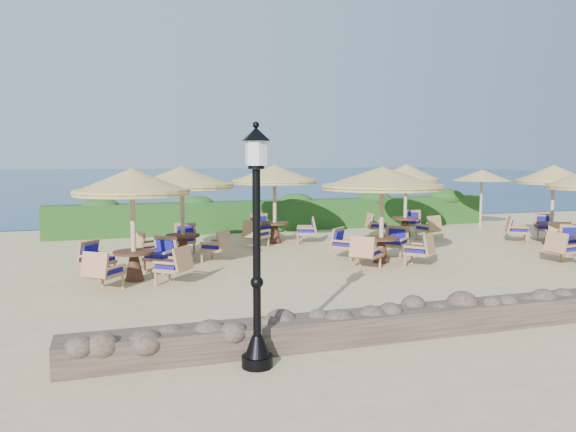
{
  "coord_description": "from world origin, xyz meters",
  "views": [
    {
      "loc": [
        -6.71,
        -14.13,
        2.91
      ],
      "look_at": [
        -2.01,
        0.47,
        1.3
      ],
      "focal_mm": 35.0,
      "sensor_mm": 36.0,
      "label": 1
    }
  ],
  "objects_px": {
    "cafe_set_1": "(382,192)",
    "cafe_set_5": "(406,188)",
    "extra_parasol": "(482,175)",
    "cafe_set_3": "(182,191)",
    "cafe_set_4": "(275,186)",
    "cafe_set_6": "(553,193)",
    "lamp_post": "(257,257)",
    "cafe_set_0": "(132,205)"
  },
  "relations": [
    {
      "from": "extra_parasol",
      "to": "cafe_set_5",
      "type": "bearing_deg",
      "value": -163.55
    },
    {
      "from": "extra_parasol",
      "to": "cafe_set_5",
      "type": "height_order",
      "value": "cafe_set_5"
    },
    {
      "from": "extra_parasol",
      "to": "cafe_set_0",
      "type": "height_order",
      "value": "cafe_set_0"
    },
    {
      "from": "lamp_post",
      "to": "cafe_set_5",
      "type": "distance_m",
      "value": 13.66
    },
    {
      "from": "cafe_set_1",
      "to": "cafe_set_4",
      "type": "relative_size",
      "value": 1.16
    },
    {
      "from": "cafe_set_0",
      "to": "cafe_set_4",
      "type": "relative_size",
      "value": 0.93
    },
    {
      "from": "lamp_post",
      "to": "cafe_set_6",
      "type": "relative_size",
      "value": 1.21
    },
    {
      "from": "cafe_set_3",
      "to": "cafe_set_4",
      "type": "bearing_deg",
      "value": 31.69
    },
    {
      "from": "cafe_set_3",
      "to": "cafe_set_0",
      "type": "bearing_deg",
      "value": -120.27
    },
    {
      "from": "cafe_set_4",
      "to": "cafe_set_6",
      "type": "distance_m",
      "value": 9.34
    },
    {
      "from": "lamp_post",
      "to": "cafe_set_0",
      "type": "bearing_deg",
      "value": 102.51
    },
    {
      "from": "cafe_set_6",
      "to": "lamp_post",
      "type": "bearing_deg",
      "value": -147.57
    },
    {
      "from": "extra_parasol",
      "to": "cafe_set_4",
      "type": "distance_m",
      "value": 9.24
    },
    {
      "from": "cafe_set_5",
      "to": "cafe_set_3",
      "type": "bearing_deg",
      "value": -166.16
    },
    {
      "from": "cafe_set_3",
      "to": "cafe_set_6",
      "type": "bearing_deg",
      "value": -4.21
    },
    {
      "from": "cafe_set_1",
      "to": "cafe_set_5",
      "type": "xyz_separation_m",
      "value": [
        3.17,
        4.28,
        -0.14
      ]
    },
    {
      "from": "lamp_post",
      "to": "extra_parasol",
      "type": "distance_m",
      "value": 17.41
    },
    {
      "from": "cafe_set_3",
      "to": "cafe_set_5",
      "type": "xyz_separation_m",
      "value": [
        8.32,
        2.05,
        -0.14
      ]
    },
    {
      "from": "cafe_set_6",
      "to": "cafe_set_0",
      "type": "bearing_deg",
      "value": -173.27
    },
    {
      "from": "cafe_set_4",
      "to": "cafe_set_6",
      "type": "height_order",
      "value": "same"
    },
    {
      "from": "lamp_post",
      "to": "cafe_set_6",
      "type": "xyz_separation_m",
      "value": [
        12.3,
        7.82,
        0.18
      ]
    },
    {
      "from": "lamp_post",
      "to": "cafe_set_3",
      "type": "distance_m",
      "value": 8.72
    },
    {
      "from": "cafe_set_3",
      "to": "cafe_set_6",
      "type": "distance_m",
      "value": 12.25
    },
    {
      "from": "extra_parasol",
      "to": "cafe_set_1",
      "type": "bearing_deg",
      "value": -143.14
    },
    {
      "from": "extra_parasol",
      "to": "cafe_set_4",
      "type": "bearing_deg",
      "value": -172.44
    },
    {
      "from": "cafe_set_3",
      "to": "cafe_set_4",
      "type": "xyz_separation_m",
      "value": [
        3.35,
        2.07,
        -0.01
      ]
    },
    {
      "from": "cafe_set_3",
      "to": "lamp_post",
      "type": "bearing_deg",
      "value": -90.59
    },
    {
      "from": "cafe_set_1",
      "to": "extra_parasol",
      "type": "bearing_deg",
      "value": 36.86
    },
    {
      "from": "lamp_post",
      "to": "cafe_set_4",
      "type": "xyz_separation_m",
      "value": [
        3.44,
        10.78,
        0.39
      ]
    },
    {
      "from": "cafe_set_3",
      "to": "cafe_set_5",
      "type": "height_order",
      "value": "same"
    },
    {
      "from": "extra_parasol",
      "to": "cafe_set_5",
      "type": "distance_m",
      "value": 4.38
    },
    {
      "from": "cafe_set_1",
      "to": "cafe_set_3",
      "type": "xyz_separation_m",
      "value": [
        -5.16,
        2.23,
        -0.0
      ]
    },
    {
      "from": "extra_parasol",
      "to": "cafe_set_5",
      "type": "relative_size",
      "value": 0.88
    },
    {
      "from": "lamp_post",
      "to": "cafe_set_1",
      "type": "height_order",
      "value": "lamp_post"
    },
    {
      "from": "cafe_set_1",
      "to": "cafe_set_5",
      "type": "bearing_deg",
      "value": 53.48
    },
    {
      "from": "cafe_set_5",
      "to": "cafe_set_1",
      "type": "bearing_deg",
      "value": -126.52
    },
    {
      "from": "cafe_set_0",
      "to": "cafe_set_6",
      "type": "height_order",
      "value": "same"
    },
    {
      "from": "extra_parasol",
      "to": "cafe_set_0",
      "type": "relative_size",
      "value": 0.88
    },
    {
      "from": "cafe_set_1",
      "to": "cafe_set_4",
      "type": "xyz_separation_m",
      "value": [
        -1.8,
        4.3,
        -0.01
      ]
    },
    {
      "from": "cafe_set_3",
      "to": "extra_parasol",
      "type": "bearing_deg",
      "value": 14.72
    },
    {
      "from": "lamp_post",
      "to": "extra_parasol",
      "type": "bearing_deg",
      "value": 43.6
    },
    {
      "from": "extra_parasol",
      "to": "cafe_set_1",
      "type": "height_order",
      "value": "cafe_set_1"
    }
  ]
}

